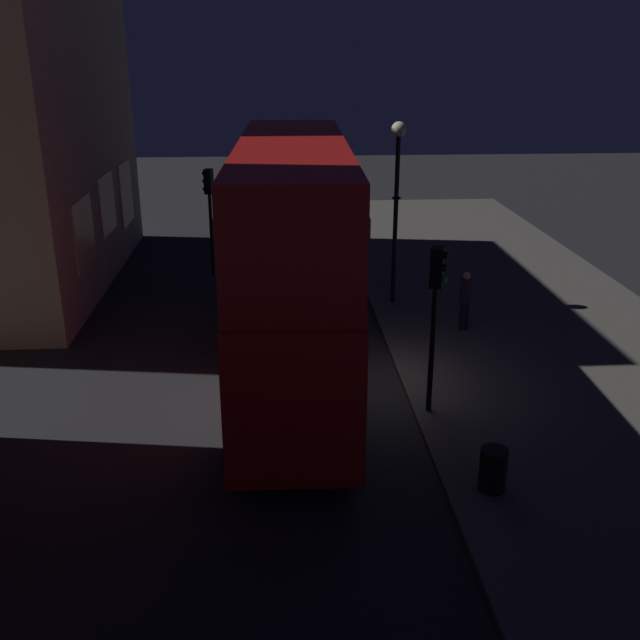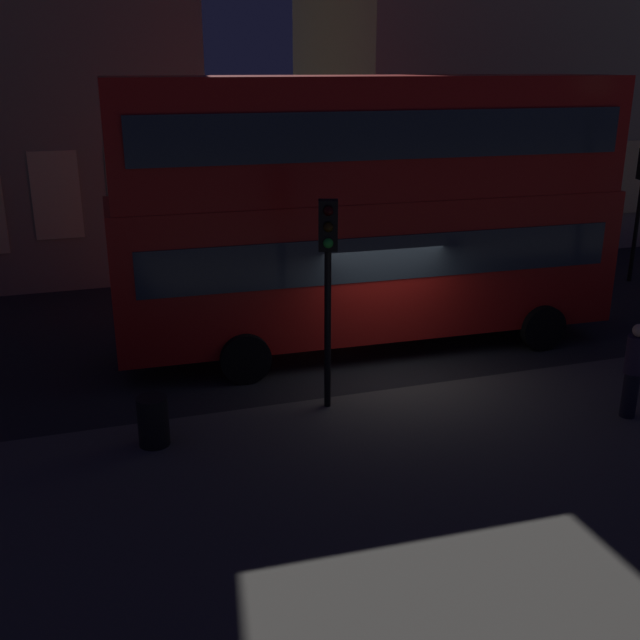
% 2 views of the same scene
% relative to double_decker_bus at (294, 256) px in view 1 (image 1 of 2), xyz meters
% --- Properties ---
extents(ground_plane, '(80.00, 80.00, 0.00)m').
position_rel_double_decker_bus_xyz_m(ground_plane, '(-0.14, -1.71, -3.19)').
color(ground_plane, '#232326').
extents(sidewalk_slab, '(44.00, 8.77, 0.12)m').
position_rel_double_decker_bus_xyz_m(sidewalk_slab, '(-0.14, -6.96, -3.13)').
color(sidewalk_slab, '#4C4944').
rests_on(sidewalk_slab, ground).
extents(double_decker_bus, '(10.92, 3.01, 5.76)m').
position_rel_double_decker_bus_xyz_m(double_decker_bus, '(0.00, 0.00, 0.00)').
color(double_decker_bus, red).
rests_on(double_decker_bus, ground).
extents(traffic_light_near_kerb, '(0.38, 0.40, 3.73)m').
position_rel_double_decker_bus_xyz_m(traffic_light_near_kerb, '(-1.88, -2.92, -0.38)').
color(traffic_light_near_kerb, black).
rests_on(traffic_light_near_kerb, sidewalk_slab).
extents(traffic_light_far_side, '(0.38, 0.39, 3.78)m').
position_rel_double_decker_bus_xyz_m(traffic_light_far_side, '(9.22, 2.66, -0.46)').
color(traffic_light_far_side, black).
rests_on(traffic_light_far_side, ground).
extents(street_lamp, '(0.44, 0.44, 5.55)m').
position_rel_double_decker_bus_xyz_m(street_lamp, '(5.51, -3.28, 0.77)').
color(street_lamp, black).
rests_on(street_lamp, sidewalk_slab).
extents(pedestrian, '(0.33, 0.33, 1.70)m').
position_rel_double_decker_bus_xyz_m(pedestrian, '(2.99, -4.91, -2.19)').
color(pedestrian, black).
rests_on(pedestrian, sidewalk_slab).
extents(litter_bin, '(0.50, 0.50, 0.82)m').
position_rel_double_decker_bus_xyz_m(litter_bin, '(-5.00, -3.41, -2.66)').
color(litter_bin, black).
rests_on(litter_bin, sidewalk_slab).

